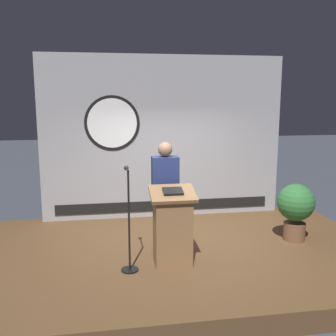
% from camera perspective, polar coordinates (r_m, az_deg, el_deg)
% --- Properties ---
extents(ground_plane, '(40.00, 40.00, 0.00)m').
position_cam_1_polar(ground_plane, '(6.39, 2.03, -14.35)').
color(ground_plane, '#383D47').
extents(stage_platform, '(6.40, 4.00, 0.30)m').
position_cam_1_polar(stage_platform, '(6.33, 2.03, -13.12)').
color(stage_platform, brown).
rests_on(stage_platform, ground).
extents(banner_display, '(4.76, 0.12, 3.17)m').
position_cam_1_polar(banner_display, '(7.67, -0.78, 4.41)').
color(banner_display, '#9E9EA3').
rests_on(banner_display, stage_platform).
extents(podium, '(0.64, 0.50, 1.12)m').
position_cam_1_polar(podium, '(5.60, 0.67, -8.67)').
color(podium, olive).
rests_on(podium, stage_platform).
extents(speaker_person, '(0.40, 0.26, 1.71)m').
position_cam_1_polar(speaker_person, '(5.96, -0.43, -4.18)').
color(speaker_person, black).
rests_on(speaker_person, stage_platform).
extents(microphone_stand, '(0.24, 0.59, 1.42)m').
position_cam_1_polar(microphone_stand, '(5.46, -5.74, -9.68)').
color(microphone_stand, black).
rests_on(microphone_stand, stage_platform).
extents(potted_plant, '(0.62, 0.62, 0.96)m').
position_cam_1_polar(potted_plant, '(6.83, 18.23, -5.39)').
color(potted_plant, brown).
rests_on(potted_plant, stage_platform).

